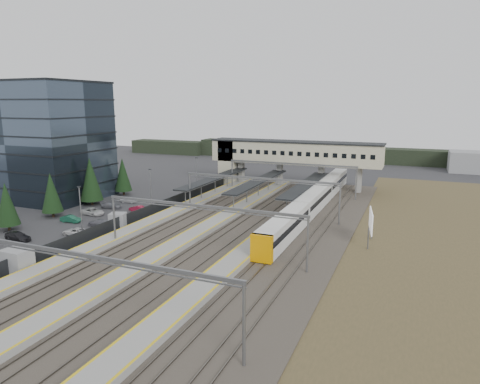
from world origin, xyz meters
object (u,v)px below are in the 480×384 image
at_px(relay_cabin_far, 118,220).
at_px(office_building, 42,140).
at_px(relay_cabin_near, 17,260).
at_px(train, 314,201).
at_px(billboard, 371,222).
at_px(footbridge, 283,154).

bearing_deg(relay_cabin_far, office_building, 156.32).
bearing_deg(relay_cabin_near, train, 58.17).
relative_size(office_building, billboard, 4.15).
relative_size(footbridge, billboard, 6.90).
bearing_deg(relay_cabin_far, train, 39.26).
height_order(train, billboard, billboard).
xyz_separation_m(relay_cabin_far, train, (27.42, 22.42, 0.89)).
distance_m(footbridge, billboard, 43.52).
height_order(relay_cabin_near, relay_cabin_far, relay_cabin_near).
height_order(relay_cabin_near, train, train).
height_order(office_building, relay_cabin_far, office_building).
bearing_deg(relay_cabin_near, footbridge, 77.30).
xyz_separation_m(office_building, footbridge, (43.70, 30.00, -4.26)).
relative_size(relay_cabin_far, train, 0.05).
height_order(relay_cabin_far, billboard, billboard).
bearing_deg(relay_cabin_far, footbridge, 70.42).
xyz_separation_m(relay_cabin_far, footbridge, (15.13, 42.53, 6.79)).
bearing_deg(office_building, footbridge, 34.47).
distance_m(office_building, footbridge, 53.18).
relative_size(relay_cabin_near, train, 0.06).
distance_m(relay_cabin_far, billboard, 39.80).
relative_size(office_building, footbridge, 0.60).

